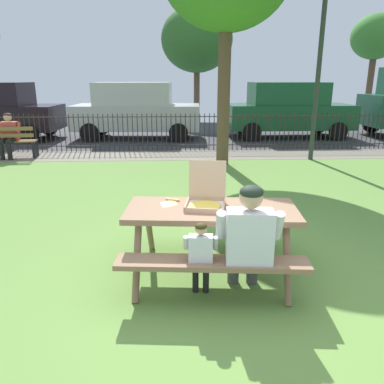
% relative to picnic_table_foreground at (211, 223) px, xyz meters
% --- Properties ---
extents(ground, '(28.00, 11.82, 0.02)m').
position_rel_picnic_table_foreground_xyz_m(ground, '(0.21, 1.46, -0.61)').
color(ground, olive).
extents(cobblestone_walkway, '(28.00, 1.40, 0.01)m').
position_rel_picnic_table_foreground_xyz_m(cobblestone_walkway, '(0.21, 6.67, -0.60)').
color(cobblestone_walkway, gray).
extents(street_asphalt, '(28.00, 7.37, 0.01)m').
position_rel_picnic_table_foreground_xyz_m(street_asphalt, '(0.21, 11.06, -0.60)').
color(street_asphalt, '#38383D').
extents(picnic_table_foreground, '(1.91, 1.62, 0.79)m').
position_rel_picnic_table_foreground_xyz_m(picnic_table_foreground, '(0.00, 0.00, 0.00)').
color(picnic_table_foreground, '#8F6A4E').
rests_on(picnic_table_foreground, ground).
extents(pizza_box_open, '(0.47, 0.50, 0.46)m').
position_rel_picnic_table_foreground_xyz_m(pizza_box_open, '(-0.05, 0.09, 0.26)').
color(pizza_box_open, tan).
rests_on(pizza_box_open, picnic_table_foreground).
extents(pizza_slice_on_table, '(0.23, 0.27, 0.02)m').
position_rel_picnic_table_foreground_xyz_m(pizza_slice_on_table, '(-0.45, 0.19, 0.18)').
color(pizza_slice_on_table, '#EFD675').
rests_on(pizza_slice_on_table, picnic_table_foreground).
extents(adult_at_table, '(0.62, 0.61, 1.19)m').
position_rel_picnic_table_foreground_xyz_m(adult_at_table, '(0.29, -0.53, 0.06)').
color(adult_at_table, '#464646').
rests_on(adult_at_table, ground).
extents(child_at_table, '(0.33, 0.32, 0.84)m').
position_rel_picnic_table_foreground_xyz_m(child_at_table, '(-0.15, -0.52, -0.09)').
color(child_at_table, black).
rests_on(child_at_table, ground).
extents(iron_fence_streetside, '(19.28, 0.03, 1.09)m').
position_rel_picnic_table_foreground_xyz_m(iron_fence_streetside, '(0.21, 7.37, -0.04)').
color(iron_fence_streetside, '#2D2823').
rests_on(iron_fence_streetside, ground).
extents(park_bench_left, '(1.63, 0.58, 0.85)m').
position_rel_picnic_table_foreground_xyz_m(park_bench_left, '(-4.97, 6.53, -0.18)').
color(park_bench_left, olive).
rests_on(park_bench_left, ground).
extents(person_on_park_bench, '(0.61, 0.59, 1.19)m').
position_rel_picnic_table_foreground_xyz_m(person_on_park_bench, '(-4.85, 6.55, 0.06)').
color(person_on_park_bench, black).
rests_on(person_on_park_bench, ground).
extents(lamp_post_walkway, '(0.28, 0.28, 4.59)m').
position_rel_picnic_table_foreground_xyz_m(lamp_post_walkway, '(3.23, 5.97, 2.16)').
color(lamp_post_walkway, '#2D382D').
rests_on(lamp_post_walkway, ground).
extents(parked_car_left, '(4.48, 2.08, 1.94)m').
position_rel_picnic_table_foreground_xyz_m(parked_car_left, '(-1.75, 9.85, 0.41)').
color(parked_car_left, beige).
rests_on(parked_car_left, ground).
extents(parked_car_center, '(4.42, 1.94, 1.94)m').
position_rel_picnic_table_foreground_xyz_m(parked_car_center, '(3.70, 9.85, 0.41)').
color(parked_car_center, '#18502C').
rests_on(parked_car_center, ground).
extents(far_tree_midleft, '(3.54, 3.54, 5.51)m').
position_rel_picnic_table_foreground_xyz_m(far_tree_midleft, '(0.75, 16.17, 3.30)').
color(far_tree_midleft, brown).
rests_on(far_tree_midleft, ground).
extents(far_tree_center, '(2.45, 2.45, 5.18)m').
position_rel_picnic_table_foreground_xyz_m(far_tree_center, '(9.80, 16.17, 3.42)').
color(far_tree_center, brown).
rests_on(far_tree_center, ground).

